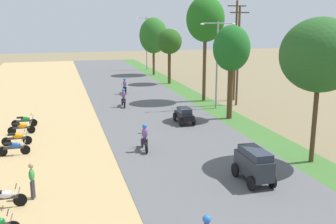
{
  "coord_description": "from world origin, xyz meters",
  "views": [
    {
      "loc": [
        -7.32,
        -6.21,
        7.76
      ],
      "look_at": [
        -0.15,
        19.85,
        1.43
      ],
      "focal_mm": 42.97,
      "sensor_mm": 36.0,
      "label": 1
    }
  ],
  "objects_px": {
    "parked_motorbike_fourth": "(14,147)",
    "median_tree_nearest": "(320,55)",
    "parked_motorbike_sixth": "(22,127)",
    "motorbike_ahead_fourth": "(123,98)",
    "median_tree_second": "(232,49)",
    "parked_motorbike_seventh": "(25,120)",
    "median_tree_fifth": "(153,36)",
    "car_van_charcoal": "(254,163)",
    "motorbike_ahead_fifth": "(125,86)",
    "parked_motorbike_fifth": "(17,138)",
    "car_sedan_black": "(184,115)",
    "utility_pole_far": "(235,50)",
    "streetlamp_near": "(217,59)",
    "parked_motorbike_third": "(5,197)",
    "streetlamp_mid": "(147,40)",
    "median_tree_fourth": "(169,42)",
    "motorbike_ahead_third": "(144,138)",
    "pedestrian_on_shoulder": "(32,179)",
    "median_tree_third": "(205,20)",
    "utility_pole_near": "(238,55)"
  },
  "relations": [
    {
      "from": "pedestrian_on_shoulder",
      "to": "car_van_charcoal",
      "type": "distance_m",
      "value": 10.13
    },
    {
      "from": "parked_motorbike_seventh",
      "to": "median_tree_second",
      "type": "distance_m",
      "value": 16.16
    },
    {
      "from": "motorbike_ahead_fifth",
      "to": "median_tree_third",
      "type": "bearing_deg",
      "value": -38.61
    },
    {
      "from": "streetlamp_near",
      "to": "car_van_charcoal",
      "type": "bearing_deg",
      "value": -105.74
    },
    {
      "from": "car_van_charcoal",
      "to": "motorbike_ahead_third",
      "type": "height_order",
      "value": "car_van_charcoal"
    },
    {
      "from": "motorbike_ahead_fourth",
      "to": "pedestrian_on_shoulder",
      "type": "bearing_deg",
      "value": -111.35
    },
    {
      "from": "parked_motorbike_fourth",
      "to": "motorbike_ahead_fourth",
      "type": "xyz_separation_m",
      "value": [
        8.13,
        11.19,
        0.3
      ]
    },
    {
      "from": "streetlamp_near",
      "to": "median_tree_second",
      "type": "bearing_deg",
      "value": -95.3
    },
    {
      "from": "parked_motorbike_sixth",
      "to": "motorbike_ahead_fifth",
      "type": "xyz_separation_m",
      "value": [
        9.17,
        12.89,
        0.3
      ]
    },
    {
      "from": "parked_motorbike_sixth",
      "to": "median_tree_second",
      "type": "relative_size",
      "value": 0.25
    },
    {
      "from": "parked_motorbike_third",
      "to": "pedestrian_on_shoulder",
      "type": "xyz_separation_m",
      "value": [
        1.07,
        0.65,
        0.41
      ]
    },
    {
      "from": "motorbike_ahead_third",
      "to": "motorbike_ahead_fifth",
      "type": "bearing_deg",
      "value": 84.21
    },
    {
      "from": "car_van_charcoal",
      "to": "streetlamp_near",
      "type": "bearing_deg",
      "value": 74.26
    },
    {
      "from": "median_tree_fifth",
      "to": "motorbike_ahead_fourth",
      "type": "height_order",
      "value": "median_tree_fifth"
    },
    {
      "from": "pedestrian_on_shoulder",
      "to": "median_tree_fourth",
      "type": "xyz_separation_m",
      "value": [
        14.24,
        28.94,
        4.05
      ]
    },
    {
      "from": "median_tree_fourth",
      "to": "motorbike_ahead_third",
      "type": "relative_size",
      "value": 3.61
    },
    {
      "from": "streetlamp_mid",
      "to": "utility_pole_far",
      "type": "xyz_separation_m",
      "value": [
        3.14,
        -24.71,
        0.29
      ]
    },
    {
      "from": "parked_motorbike_fourth",
      "to": "parked_motorbike_sixth",
      "type": "distance_m",
      "value": 4.47
    },
    {
      "from": "streetlamp_near",
      "to": "median_tree_fifth",
      "type": "bearing_deg",
      "value": 90.72
    },
    {
      "from": "car_sedan_black",
      "to": "parked_motorbike_seventh",
      "type": "bearing_deg",
      "value": 169.56
    },
    {
      "from": "parked_motorbike_fourth",
      "to": "median_tree_nearest",
      "type": "bearing_deg",
      "value": -18.91
    },
    {
      "from": "median_tree_nearest",
      "to": "motorbike_ahead_fourth",
      "type": "distance_m",
      "value": 18.99
    },
    {
      "from": "median_tree_third",
      "to": "parked_motorbike_fifth",
      "type": "bearing_deg",
      "value": -147.92
    },
    {
      "from": "median_tree_fifth",
      "to": "motorbike_ahead_fourth",
      "type": "distance_m",
      "value": 21.33
    },
    {
      "from": "median_tree_second",
      "to": "pedestrian_on_shoulder",
      "type": "bearing_deg",
      "value": -141.97
    },
    {
      "from": "median_tree_fifth",
      "to": "motorbike_ahead_fourth",
      "type": "relative_size",
      "value": 4.33
    },
    {
      "from": "parked_motorbike_fourth",
      "to": "streetlamp_near",
      "type": "relative_size",
      "value": 0.24
    },
    {
      "from": "parked_motorbike_fifth",
      "to": "motorbike_ahead_third",
      "type": "relative_size",
      "value": 1.0
    },
    {
      "from": "median_tree_nearest",
      "to": "median_tree_third",
      "type": "height_order",
      "value": "median_tree_third"
    },
    {
      "from": "median_tree_third",
      "to": "car_sedan_black",
      "type": "height_order",
      "value": "median_tree_third"
    },
    {
      "from": "parked_motorbike_third",
      "to": "streetlamp_mid",
      "type": "height_order",
      "value": "streetlamp_mid"
    },
    {
      "from": "car_van_charcoal",
      "to": "streetlamp_mid",
      "type": "bearing_deg",
      "value": 84.22
    },
    {
      "from": "parked_motorbike_fourth",
      "to": "motorbike_ahead_fourth",
      "type": "distance_m",
      "value": 13.83
    },
    {
      "from": "utility_pole_near",
      "to": "motorbike_ahead_fifth",
      "type": "relative_size",
      "value": 4.85
    },
    {
      "from": "parked_motorbike_sixth",
      "to": "motorbike_ahead_fourth",
      "type": "xyz_separation_m",
      "value": [
        8.05,
        6.72,
        0.3
      ]
    },
    {
      "from": "parked_motorbike_fourth",
      "to": "median_tree_nearest",
      "type": "relative_size",
      "value": 0.23
    },
    {
      "from": "median_tree_fifth",
      "to": "parked_motorbike_seventh",
      "type": "bearing_deg",
      "value": -122.33
    },
    {
      "from": "parked_motorbike_fourth",
      "to": "streetlamp_near",
      "type": "height_order",
      "value": "streetlamp_near"
    },
    {
      "from": "parked_motorbike_fifth",
      "to": "median_tree_nearest",
      "type": "height_order",
      "value": "median_tree_nearest"
    },
    {
      "from": "parked_motorbike_seventh",
      "to": "utility_pole_far",
      "type": "relative_size",
      "value": 0.19
    },
    {
      "from": "median_tree_fifth",
      "to": "car_van_charcoal",
      "type": "xyz_separation_m",
      "value": [
        -4.13,
        -37.87,
        -4.41
      ]
    },
    {
      "from": "median_tree_second",
      "to": "parked_motorbike_seventh",
      "type": "bearing_deg",
      "value": 174.29
    },
    {
      "from": "parked_motorbike_fourth",
      "to": "median_tree_second",
      "type": "bearing_deg",
      "value": 17.34
    },
    {
      "from": "utility_pole_near",
      "to": "motorbike_ahead_fourth",
      "type": "height_order",
      "value": "utility_pole_near"
    },
    {
      "from": "parked_motorbike_seventh",
      "to": "streetlamp_mid",
      "type": "bearing_deg",
      "value": 62.42
    },
    {
      "from": "pedestrian_on_shoulder",
      "to": "streetlamp_near",
      "type": "relative_size",
      "value": 0.22
    },
    {
      "from": "motorbike_ahead_fifth",
      "to": "utility_pole_far",
      "type": "bearing_deg",
      "value": -30.55
    },
    {
      "from": "parked_motorbike_fourth",
      "to": "median_tree_fourth",
      "type": "relative_size",
      "value": 0.28
    },
    {
      "from": "car_van_charcoal",
      "to": "motorbike_ahead_fifth",
      "type": "bearing_deg",
      "value": 95.0
    },
    {
      "from": "parked_motorbike_fifth",
      "to": "motorbike_ahead_fourth",
      "type": "xyz_separation_m",
      "value": [
        8.13,
        9.25,
        0.3
      ]
    }
  ]
}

